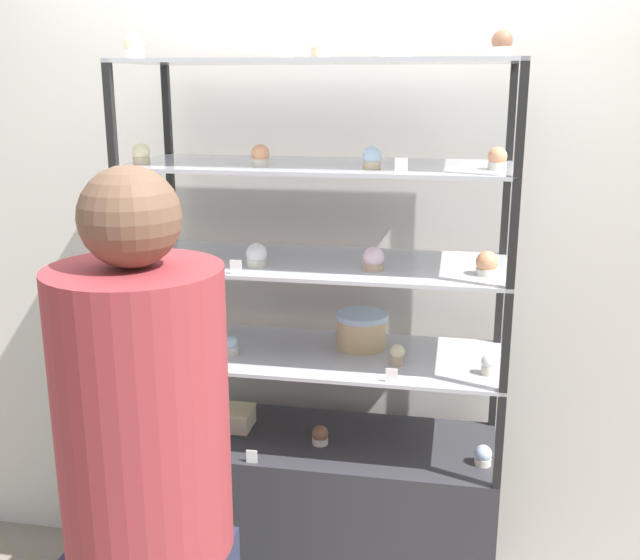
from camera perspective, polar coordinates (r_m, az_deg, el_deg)
name	(u,v)px	position (r m, az deg, el deg)	size (l,w,h in m)	color
back_wall	(339,254)	(2.80, 1.43, 1.96)	(8.00, 0.05, 2.60)	silver
display_base	(320,531)	(2.83, 0.00, -18.58)	(1.20, 0.46, 0.73)	#333338
display_riser_lower	(320,358)	(2.52, 0.00, -5.98)	(1.20, 0.46, 0.31)	black
display_riser_middle	(320,268)	(2.43, 0.00, 0.96)	(1.20, 0.46, 0.31)	black
display_riser_upper	(320,170)	(2.37, 0.00, 8.35)	(1.20, 0.46, 0.31)	black
display_riser_top	(320,66)	(2.36, 0.00, 15.96)	(1.20, 0.46, 0.31)	black
layer_cake_centerpiece	(361,330)	(2.55, 3.18, -3.84)	(0.17, 0.17, 0.12)	#DBBC84
sheet_cake_frosted	(227,417)	(2.73, -7.10, -10.33)	(0.18, 0.13, 0.07)	beige
cupcake_0	(168,422)	(2.74, -11.48, -10.54)	(0.06, 0.06, 0.07)	#CCB28C
cupcake_1	(320,435)	(2.59, 0.01, -11.75)	(0.06, 0.06, 0.07)	white
cupcake_2	(483,456)	(2.52, 12.32, -12.94)	(0.06, 0.06, 0.07)	beige
price_tag_0	(252,457)	(2.49, -5.22, -13.25)	(0.04, 0.00, 0.04)	white
cupcake_3	(153,342)	(2.58, -12.61, -4.64)	(0.05, 0.05, 0.07)	#CCB28C
cupcake_4	(232,345)	(2.50, -6.75, -4.97)	(0.05, 0.05, 0.07)	white
cupcake_5	(397,355)	(2.42, 5.90, -5.67)	(0.05, 0.05, 0.07)	#CCB28C
cupcake_6	(489,365)	(2.38, 12.73, -6.32)	(0.05, 0.05, 0.07)	beige
price_tag_1	(392,375)	(2.28, 5.47, -7.25)	(0.04, 0.00, 0.04)	white
cupcake_7	(160,249)	(2.50, -12.13, 2.33)	(0.07, 0.07, 0.07)	beige
cupcake_8	(257,256)	(2.36, -4.85, 1.85)	(0.07, 0.07, 0.07)	beige
cupcake_9	(374,259)	(2.31, 4.10, 1.58)	(0.07, 0.07, 0.07)	#CCB28C
cupcake_10	(487,264)	(2.30, 12.59, 1.18)	(0.07, 0.07, 0.07)	beige
price_tag_2	(236,267)	(2.27, -6.44, 0.98)	(0.04, 0.00, 0.04)	white
cupcake_11	(141,154)	(2.42, -13.48, 9.31)	(0.06, 0.06, 0.07)	#CCB28C
cupcake_12	(260,156)	(2.31, -4.57, 9.41)	(0.06, 0.06, 0.07)	beige
cupcake_13	(372,158)	(2.23, 3.98, 9.23)	(0.06, 0.06, 0.07)	#CCB28C
cupcake_14	(497,159)	(2.27, 13.36, 8.96)	(0.06, 0.06, 0.07)	beige
price_tag_3	(401,166)	(2.12, 6.21, 8.64)	(0.04, 0.00, 0.04)	white
cupcake_15	(134,47)	(2.40, -13.98, 16.87)	(0.06, 0.06, 0.07)	white
cupcake_16	(320,46)	(2.32, 0.00, 17.38)	(0.06, 0.06, 0.07)	#CCB28C
cupcake_17	(502,44)	(2.24, 13.69, 17.06)	(0.06, 0.06, 0.07)	white
price_tag_4	(286,49)	(2.16, -2.57, 17.17)	(0.04, 0.00, 0.04)	white
donut_glazed	(391,53)	(2.33, 5.41, 16.86)	(0.13, 0.13, 0.03)	#EFE5CC
customer_figure	(149,499)	(1.95, -12.93, -15.98)	(0.41, 0.41, 1.75)	#282D47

